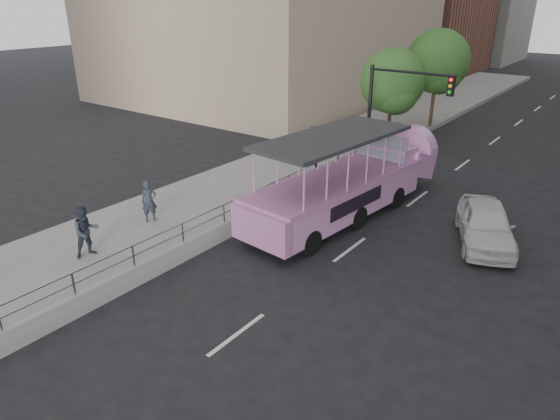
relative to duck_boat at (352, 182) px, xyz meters
The scene contains 12 objects.
ground 7.15m from the duck_boat, 84.51° to the right, with size 160.00×160.00×0.00m, color black.
sidewalk 6.01m from the duck_boat, 149.40° to the left, with size 5.50×80.00×0.30m, color gray.
kerb_wall 5.62m from the duck_boat, 116.09° to the right, with size 0.24×30.00×0.36m, color gray.
guardrail 5.57m from the duck_boat, 116.09° to the right, with size 0.07×22.00×0.71m.
duck_boat is the anchor object (origin of this frame).
car 5.29m from the duck_boat, ahead, with size 1.75×4.35×1.48m, color silver.
pedestrian_near 8.04m from the duck_boat, 131.79° to the right, with size 0.58×0.38×1.58m, color #272E3A.
pedestrian_mid 10.23m from the duck_boat, 117.81° to the right, with size 0.85×0.66×1.75m, color #272E3A.
parking_sign 2.57m from the duck_boat, 158.75° to the left, with size 0.28×0.65×3.08m.
traffic_signal 6.01m from the duck_boat, 100.62° to the left, with size 4.20×0.32×5.20m.
street_tree_near 9.64m from the duck_boat, 106.41° to the left, with size 3.52×3.52×5.72m.
street_tree_far 15.42m from the duck_boat, 99.24° to the left, with size 3.97×3.97×6.45m.
Camera 1 is at (8.40, -9.95, 8.22)m, focal length 32.00 mm.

